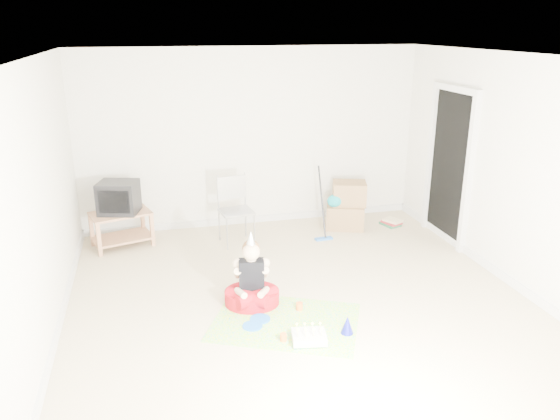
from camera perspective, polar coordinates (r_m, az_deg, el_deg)
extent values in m
plane|color=beige|center=(6.17, 1.82, -9.04)|extent=(5.00, 5.00, 0.00)
cube|color=black|center=(7.80, 17.30, 4.20)|extent=(0.02, 0.90, 2.05)
cube|color=#AA724C|center=(7.65, -16.35, -0.36)|extent=(0.88, 0.68, 0.03)
cube|color=#AA724C|center=(7.77, -16.12, -2.77)|extent=(0.88, 0.68, 0.03)
cube|color=#AA724C|center=(7.46, -18.40, -2.91)|extent=(0.06, 0.06, 0.48)
cube|color=#AA724C|center=(7.62, -13.22, -1.97)|extent=(0.06, 0.06, 0.48)
cube|color=#AA724C|center=(7.85, -19.09, -1.91)|extent=(0.06, 0.06, 0.48)
cube|color=#AA724C|center=(8.00, -14.15, -1.03)|extent=(0.06, 0.06, 0.48)
cube|color=black|center=(7.58, -16.51, 1.28)|extent=(0.59, 0.53, 0.43)
cube|color=#99999F|center=(7.46, -4.59, -0.17)|extent=(0.48, 0.47, 0.03)
cylinder|color=#99999F|center=(7.41, -6.03, -0.24)|extent=(0.02, 0.02, 0.95)
cylinder|color=#99999F|center=(7.52, -3.19, 0.12)|extent=(0.02, 0.02, 0.95)
cube|color=olive|center=(8.17, 6.81, -0.63)|extent=(0.65, 0.58, 0.36)
cube|color=olive|center=(8.09, 7.26, 1.75)|extent=(0.57, 0.50, 0.34)
ellipsoid|color=#0C818C|center=(7.96, 5.79, 0.97)|extent=(0.24, 0.17, 0.19)
cube|color=blue|center=(7.73, 4.59, -3.00)|extent=(0.26, 0.11, 0.03)
cylinder|color=black|center=(7.56, 4.69, 0.51)|extent=(0.05, 0.34, 0.98)
cube|color=#246C44|center=(8.43, 11.51, -1.44)|extent=(0.29, 0.33, 0.03)
cube|color=#B5262F|center=(8.42, 11.53, -1.25)|extent=(0.29, 0.32, 0.03)
cube|color=beige|center=(8.41, 11.54, -1.05)|extent=(0.29, 0.32, 0.03)
cylinder|color=#AB0F18|center=(5.99, -2.95, -9.08)|extent=(0.68, 0.68, 0.16)
cube|color=black|center=(5.88, -2.99, -6.85)|extent=(0.29, 0.19, 0.36)
sphere|color=#D6B38E|center=(5.76, -3.04, -4.41)|extent=(0.22, 0.22, 0.19)
cone|color=white|center=(5.70, -3.07, -2.88)|extent=(0.10, 0.10, 0.14)
cube|color=#FF3584|center=(5.69, 0.57, -11.60)|extent=(1.77, 1.57, 0.01)
cube|color=silver|center=(5.36, 3.05, -13.15)|extent=(0.36, 0.31, 0.09)
cube|color=#41B764|center=(5.38, 3.04, -13.48)|extent=(0.36, 0.31, 0.01)
cylinder|color=beige|center=(5.26, 1.88, -12.81)|extent=(0.01, 0.01, 0.06)
cylinder|color=beige|center=(5.27, 2.72, -12.77)|extent=(0.01, 0.01, 0.06)
cylinder|color=beige|center=(5.28, 3.55, -12.73)|extent=(0.01, 0.01, 0.06)
cylinder|color=beige|center=(5.29, 4.37, -12.69)|extent=(0.01, 0.01, 0.06)
cylinder|color=beige|center=(5.35, 1.77, -12.24)|extent=(0.01, 0.01, 0.06)
cylinder|color=beige|center=(5.36, 2.58, -12.20)|extent=(0.01, 0.01, 0.06)
cylinder|color=beige|center=(5.37, 3.40, -12.16)|extent=(0.01, 0.01, 0.06)
cylinder|color=beige|center=(5.38, 4.21, -12.12)|extent=(0.01, 0.01, 0.06)
cylinder|color=blue|center=(5.72, -2.09, -11.31)|extent=(0.29, 0.29, 0.01)
cylinder|color=blue|center=(5.61, -2.89, -12.01)|extent=(0.26, 0.26, 0.01)
cylinder|color=orange|center=(5.88, 2.04, -10.02)|extent=(0.09, 0.09, 0.08)
cylinder|color=orange|center=(5.37, 0.35, -13.15)|extent=(0.07, 0.07, 0.07)
cone|color=#181CAB|center=(5.49, 7.05, -11.82)|extent=(0.18, 0.18, 0.18)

